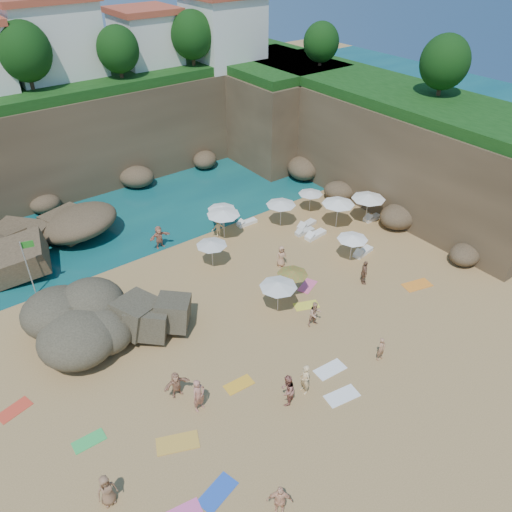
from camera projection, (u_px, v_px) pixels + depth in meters
ground at (259, 317)px, 30.05m from camera, size 120.00×120.00×0.00m
seawater at (78, 158)px, 49.84m from camera, size 120.00×120.00×0.00m
cliff_back at (110, 129)px, 45.28m from camera, size 44.00×8.00×8.00m
cliff_right at (380, 143)px, 42.51m from camera, size 8.00×30.00×8.00m
cliff_corner at (274, 111)px, 49.43m from camera, size 10.00×12.00×8.00m
clifftop_buildings at (103, 41)px, 42.20m from camera, size 28.48×9.48×7.00m
clifftop_trees at (157, 51)px, 38.95m from camera, size 35.60×23.82×4.40m
rock_outcrop at (114, 330)px, 29.10m from camera, size 8.85×7.97×2.89m
flag_pole at (28, 261)px, 30.50m from camera, size 0.77×0.21×3.96m
parasol_0 at (223, 212)px, 36.28m from camera, size 2.48×2.48×2.34m
parasol_1 at (281, 203)px, 37.85m from camera, size 2.30×2.30×2.17m
parasol_2 at (222, 207)px, 37.50m from camera, size 2.15×2.15×2.03m
parasol_3 at (311, 192)px, 39.92m from camera, size 1.96×1.96×1.86m
parasol_4 at (338, 202)px, 37.58m from camera, size 2.51×2.51×2.38m
parasol_5 at (212, 243)px, 33.45m from camera, size 2.11×2.11×2.00m
parasol_6 at (293, 272)px, 30.92m from camera, size 1.97×1.97×1.86m
parasol_8 at (369, 196)px, 38.10m from camera, size 2.61×2.61×2.47m
parasol_9 at (278, 284)px, 29.46m from camera, size 2.29×2.29×2.16m
parasol_11 at (353, 237)px, 34.04m from camera, size 2.14×2.14×2.02m
lounger_0 at (247, 223)px, 39.04m from camera, size 1.68×0.61×0.26m
lounger_1 at (316, 235)px, 37.52m from camera, size 1.88×0.79×0.28m
lounger_2 at (305, 232)px, 37.94m from camera, size 1.59×0.60×0.24m
lounger_3 at (307, 225)px, 38.74m from camera, size 1.87×0.94×0.28m
lounger_4 at (373, 218)px, 39.69m from camera, size 1.78×0.64×0.27m
lounger_5 at (363, 252)px, 35.63m from camera, size 1.80×0.83×0.27m
towel_0 at (218, 493)px, 20.88m from camera, size 1.93×1.32×0.03m
towel_2 at (239, 385)px, 25.70m from camera, size 1.55×0.84×0.03m
towel_3 at (89, 441)px, 22.94m from camera, size 1.48×0.76×0.03m
towel_4 at (178, 443)px, 22.85m from camera, size 2.16×1.64×0.03m
towel_5 at (342, 396)px, 25.09m from camera, size 1.86×1.15×0.03m
towel_7 at (14, 410)px, 24.38m from camera, size 1.74×1.18×0.03m
towel_9 at (307, 286)px, 32.55m from camera, size 1.72×1.32×0.03m
towel_10 at (417, 285)px, 32.63m from camera, size 2.07×1.39×0.03m
towel_12 at (306, 305)px, 30.92m from camera, size 1.70×1.27×0.03m
towel_13 at (330, 369)px, 26.55m from camera, size 1.76×0.98×0.03m
person_stand_0 at (199, 395)px, 23.93m from camera, size 0.77×0.58×1.93m
person_stand_1 at (287, 390)px, 24.26m from camera, size 1.11×1.03×1.82m
person_stand_2 at (218, 227)px, 37.22m from camera, size 1.06×0.61×1.55m
person_stand_3 at (364, 272)px, 32.34m from camera, size 0.95×1.06×1.73m
person_stand_4 at (281, 256)px, 34.03m from camera, size 0.85×0.61×1.56m
person_stand_5 at (159, 237)px, 35.91m from camera, size 1.62×0.49×1.74m
person_stand_6 at (305, 379)px, 24.84m from camera, size 0.51×0.70×1.78m
person_lie_1 at (279, 510)px, 20.05m from camera, size 1.92×2.03×0.43m
person_lie_2 at (109, 499)px, 20.44m from camera, size 0.87×1.70×0.45m
person_lie_3 at (177, 392)px, 25.06m from camera, size 1.50×1.60×0.39m
person_lie_4 at (380, 357)px, 27.11m from camera, size 0.63×1.48×0.35m
person_lie_5 at (314, 321)px, 29.31m from camera, size 1.05×1.73×0.61m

